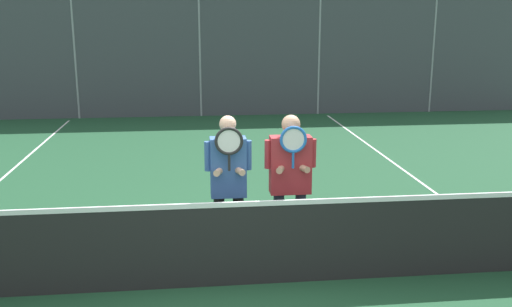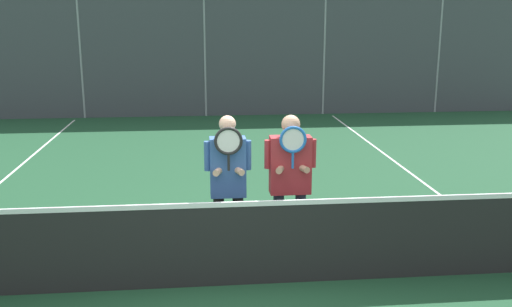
% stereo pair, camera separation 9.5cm
% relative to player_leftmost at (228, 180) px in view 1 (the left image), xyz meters
% --- Properties ---
extents(ground_plane, '(120.00, 120.00, 0.00)m').
position_rel_player_leftmost_xyz_m(ground_plane, '(-0.13, -0.53, -1.09)').
color(ground_plane, '#1E4C2D').
extents(hill_distant, '(126.30, 70.16, 24.56)m').
position_rel_player_leftmost_xyz_m(hill_distant, '(-0.13, 53.20, -1.09)').
color(hill_distant, gray).
rests_on(hill_distant, ground_plane).
extents(clubhouse_building, '(16.89, 5.50, 3.33)m').
position_rel_player_leftmost_xyz_m(clubhouse_building, '(0.19, 18.24, 0.60)').
color(clubhouse_building, beige).
rests_on(clubhouse_building, ground_plane).
extents(fence_back, '(21.86, 0.06, 3.53)m').
position_rel_player_leftmost_xyz_m(fence_back, '(-0.13, 10.87, 0.68)').
color(fence_back, gray).
rests_on(fence_back, ground_plane).
extents(tennis_net, '(10.39, 0.09, 1.09)m').
position_rel_player_leftmost_xyz_m(tennis_net, '(-0.13, -0.53, -0.58)').
color(tennis_net, gray).
rests_on(tennis_net, ground_plane).
extents(court_line_right_sideline, '(0.05, 16.00, 0.01)m').
position_rel_player_leftmost_xyz_m(court_line_right_sideline, '(3.73, 2.47, -1.08)').
color(court_line_right_sideline, white).
rests_on(court_line_right_sideline, ground_plane).
extents(player_leftmost, '(0.55, 0.34, 1.86)m').
position_rel_player_leftmost_xyz_m(player_leftmost, '(0.00, 0.00, 0.00)').
color(player_leftmost, black).
rests_on(player_leftmost, ground_plane).
extents(player_center_left, '(0.63, 0.34, 1.84)m').
position_rel_player_leftmost_xyz_m(player_center_left, '(0.75, 0.07, 0.02)').
color(player_center_left, '#232838').
rests_on(player_center_left, ground_plane).
extents(car_far_left, '(4.69, 2.03, 1.89)m').
position_rel_player_leftmost_xyz_m(car_far_left, '(-5.77, 13.31, -0.13)').
color(car_far_left, black).
rests_on(car_far_left, ground_plane).
extents(car_left_of_center, '(4.69, 1.94, 1.90)m').
position_rel_player_leftmost_xyz_m(car_left_of_center, '(-0.57, 13.23, -0.13)').
color(car_left_of_center, black).
rests_on(car_left_of_center, ground_plane).
extents(car_center, '(4.75, 2.08, 1.89)m').
position_rel_player_leftmost_xyz_m(car_center, '(4.67, 13.59, -0.13)').
color(car_center, slate).
rests_on(car_center, ground_plane).
extents(car_right_of_center, '(4.20, 2.03, 1.80)m').
position_rel_player_leftmost_xyz_m(car_right_of_center, '(9.65, 13.25, -0.17)').
color(car_right_of_center, silver).
rests_on(car_right_of_center, ground_plane).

